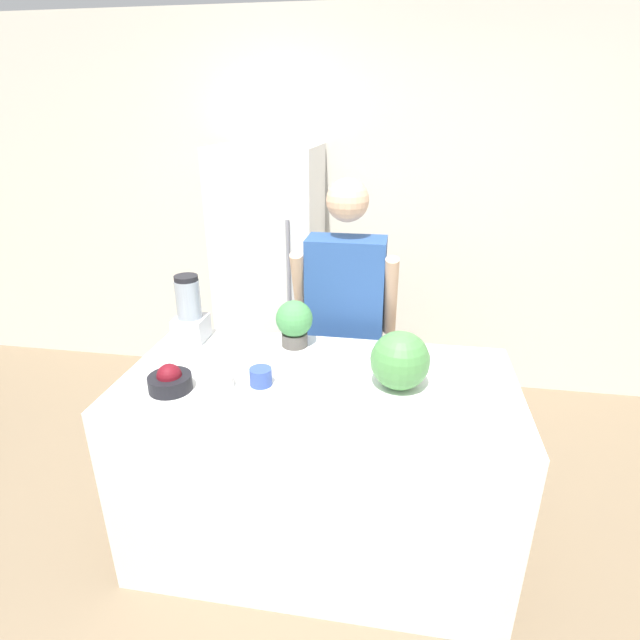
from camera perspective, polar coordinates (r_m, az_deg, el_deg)
ground_plane at (r=2.45m, az=-2.06°, el=-30.75°), size 14.00×14.00×0.00m
wall_back at (r=3.66m, az=4.50°, el=12.20°), size 8.00×0.06×2.60m
counter_island at (r=2.40m, az=-0.17°, el=-16.19°), size 1.67×0.84×0.92m
refrigerator at (r=3.52m, az=-5.54°, el=4.74°), size 0.66×0.65×1.77m
person at (r=2.76m, az=2.85°, el=-1.03°), size 0.55×0.27×1.67m
cutting_board at (r=2.08m, az=9.71°, el=-7.78°), size 0.38×0.27×0.01m
watermelon at (r=2.02m, az=9.13°, el=-4.58°), size 0.24×0.24×0.24m
bowl_cherries at (r=2.13m, az=-16.78°, el=-6.61°), size 0.18×0.18×0.11m
bowl_cream at (r=2.11m, az=-11.41°, el=-6.68°), size 0.12×0.12×0.08m
bowl_small_blue at (r=2.09m, az=-6.78°, el=-6.45°), size 0.09×0.09×0.07m
blender at (r=2.51m, az=-14.68°, el=0.87°), size 0.15×0.15×0.33m
potted_plant at (r=2.38m, az=-2.95°, el=-0.23°), size 0.18×0.18×0.23m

